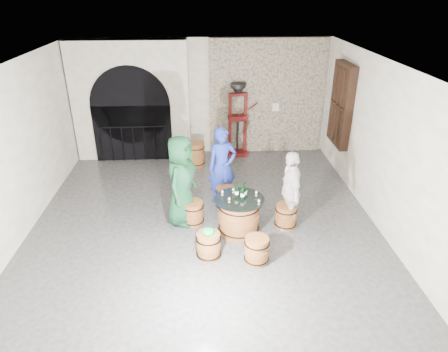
{
  "coord_description": "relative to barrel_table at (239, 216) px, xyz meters",
  "views": [
    {
      "loc": [
        0.02,
        -6.91,
        4.49
      ],
      "look_at": [
        0.4,
        0.14,
        1.05
      ],
      "focal_mm": 32.0,
      "sensor_mm": 36.0,
      "label": 1
    }
  ],
  "objects": [
    {
      "name": "ground",
      "position": [
        -0.67,
        0.26,
        -0.37
      ],
      "size": [
        8.0,
        8.0,
        0.0
      ],
      "primitive_type": "plane",
      "color": "#2C2C2E",
      "rests_on": "ground"
    },
    {
      "name": "wall_back",
      "position": [
        -0.67,
        4.26,
        1.23
      ],
      "size": [
        8.0,
        0.0,
        8.0
      ],
      "primitive_type": "plane",
      "rotation": [
        1.57,
        0.0,
        0.0
      ],
      "color": "silver",
      "rests_on": "ground"
    },
    {
      "name": "wall_front",
      "position": [
        -0.67,
        -3.74,
        1.23
      ],
      "size": [
        8.0,
        0.0,
        8.0
      ],
      "primitive_type": "plane",
      "rotation": [
        -1.57,
        0.0,
        0.0
      ],
      "color": "silver",
      "rests_on": "ground"
    },
    {
      "name": "wall_left",
      "position": [
        -4.17,
        0.26,
        1.23
      ],
      "size": [
        0.0,
        8.0,
        8.0
      ],
      "primitive_type": "plane",
      "rotation": [
        1.57,
        0.0,
        1.57
      ],
      "color": "silver",
      "rests_on": "ground"
    },
    {
      "name": "wall_right",
      "position": [
        2.83,
        0.26,
        1.23
      ],
      "size": [
        0.0,
        8.0,
        8.0
      ],
      "primitive_type": "plane",
      "rotation": [
        1.57,
        0.0,
        -1.57
      ],
      "color": "silver",
      "rests_on": "ground"
    },
    {
      "name": "ceiling",
      "position": [
        -0.67,
        0.26,
        2.83
      ],
      "size": [
        8.0,
        8.0,
        0.0
      ],
      "primitive_type": "plane",
      "rotation": [
        3.14,
        0.0,
        0.0
      ],
      "color": "beige",
      "rests_on": "wall_back"
    },
    {
      "name": "stone_facing_panel",
      "position": [
        1.13,
        4.2,
        1.23
      ],
      "size": [
        3.2,
        0.12,
        3.18
      ],
      "primitive_type": "cube",
      "color": "#9E937E",
      "rests_on": "ground"
    },
    {
      "name": "arched_opening",
      "position": [
        -2.57,
        4.0,
        1.21
      ],
      "size": [
        3.1,
        0.6,
        3.19
      ],
      "color": "silver",
      "rests_on": "ground"
    },
    {
      "name": "shuttered_window",
      "position": [
        2.71,
        2.66,
        1.43
      ],
      "size": [
        0.23,
        1.1,
        2.0
      ],
      "color": "black",
      "rests_on": "wall_right"
    },
    {
      "name": "barrel_table",
      "position": [
        0.0,
        0.0,
        0.0
      ],
      "size": [
        0.98,
        0.98,
        0.76
      ],
      "color": "brown",
      "rests_on": "ground"
    },
    {
      "name": "barrel_stool_left",
      "position": [
        -0.91,
        0.37,
        -0.13
      ],
      "size": [
        0.45,
        0.45,
        0.49
      ],
      "color": "brown",
      "rests_on": "ground"
    },
    {
      "name": "barrel_stool_far",
      "position": [
        -0.2,
        0.96,
        -0.13
      ],
      "size": [
        0.45,
        0.45,
        0.49
      ],
      "color": "brown",
      "rests_on": "ground"
    },
    {
      "name": "barrel_stool_right",
      "position": [
        0.97,
        0.15,
        -0.13
      ],
      "size": [
        0.45,
        0.45,
        0.49
      ],
      "color": "brown",
      "rests_on": "ground"
    },
    {
      "name": "barrel_stool_near_right",
      "position": [
        0.24,
        -0.95,
        -0.13
      ],
      "size": [
        0.45,
        0.45,
        0.49
      ],
      "color": "brown",
      "rests_on": "ground"
    },
    {
      "name": "barrel_stool_near_left",
      "position": [
        -0.61,
        -0.77,
        -0.13
      ],
      "size": [
        0.45,
        0.45,
        0.49
      ],
      "color": "brown",
      "rests_on": "ground"
    },
    {
      "name": "green_cap",
      "position": [
        -0.61,
        -0.77,
        0.17
      ],
      "size": [
        0.26,
        0.22,
        0.12
      ],
      "color": "#0C8837",
      "rests_on": "barrel_stool_near_left"
    },
    {
      "name": "person_green",
      "position": [
        -1.12,
        0.46,
        0.56
      ],
      "size": [
        0.87,
        1.06,
        1.88
      ],
      "primitive_type": "imported",
      "rotation": [
        0.0,
        0.0,
        1.23
      ],
      "color": "#103920",
      "rests_on": "ground"
    },
    {
      "name": "person_blue",
      "position": [
        -0.26,
        1.25,
        0.5
      ],
      "size": [
        0.72,
        0.57,
        1.75
      ],
      "primitive_type": "imported",
      "rotation": [
        0.0,
        0.0,
        0.25
      ],
      "color": "navy",
      "rests_on": "ground"
    },
    {
      "name": "person_white",
      "position": [
        1.01,
        0.15,
        0.45
      ],
      "size": [
        0.44,
        0.98,
        1.64
      ],
      "primitive_type": "imported",
      "rotation": [
        0.0,
        0.0,
        -1.53
      ],
      "color": "silver",
      "rests_on": "ground"
    },
    {
      "name": "wine_bottle_left",
      "position": [
        -0.04,
        0.07,
        0.51
      ],
      "size": [
        0.08,
        0.08,
        0.32
      ],
      "color": "black",
      "rests_on": "barrel_table"
    },
    {
      "name": "wine_bottle_center",
      "position": [
        0.06,
        -0.02,
        0.51
      ],
      "size": [
        0.08,
        0.08,
        0.32
      ],
      "color": "black",
      "rests_on": "barrel_table"
    },
    {
      "name": "wine_bottle_right",
      "position": [
        0.11,
        0.06,
        0.51
      ],
      "size": [
        0.08,
        0.08,
        0.32
      ],
      "color": "black",
      "rests_on": "barrel_table"
    },
    {
      "name": "tasting_glass_a",
      "position": [
        -0.2,
        -0.13,
        0.43
      ],
      "size": [
        0.05,
        0.05,
        0.1
      ],
      "primitive_type": null,
      "color": "#BE6024",
      "rests_on": "barrel_table"
    },
    {
      "name": "tasting_glass_b",
      "position": [
        0.34,
        0.1,
        0.43
      ],
      "size": [
        0.05,
        0.05,
        0.1
      ],
      "primitive_type": null,
      "color": "#BE6024",
      "rests_on": "barrel_table"
    },
    {
      "name": "tasting_glass_c",
      "position": [
        -0.09,
        0.25,
        0.43
      ],
      "size": [
        0.05,
        0.05,
        0.1
      ],
      "primitive_type": null,
      "color": "#BE6024",
      "rests_on": "barrel_table"
    },
    {
      "name": "tasting_glass_d",
      "position": [
        0.15,
        0.15,
        0.43
      ],
      "size": [
        0.05,
        0.05,
        0.1
      ],
      "primitive_type": null,
      "color": "#BE6024",
      "rests_on": "barrel_table"
    },
    {
      "name": "tasting_glass_e",
      "position": [
        0.35,
        -0.23,
        0.43
      ],
      "size": [
        0.05,
        0.05,
        0.1
      ],
      "primitive_type": null,
      "color": "#BE6024",
      "rests_on": "barrel_table"
    },
    {
      "name": "tasting_glass_f",
      "position": [
        -0.31,
        0.16,
        0.43
      ],
      "size": [
        0.05,
        0.05,
        0.1
      ],
      "primitive_type": null,
      "color": "#BE6024",
      "rests_on": "barrel_table"
    },
    {
      "name": "side_barrel",
      "position": [
        -0.88,
        3.24,
        -0.04
      ],
      "size": [
        0.5,
        0.5,
        0.67
      ],
      "rotation": [
        0.0,
        0.0,
        0.07
      ],
      "color": "brown",
      "rests_on": "ground"
    },
    {
      "name": "corking_press",
      "position": [
        0.31,
        3.96,
        0.82
      ],
      "size": [
        0.87,
        0.51,
        2.06
      ],
      "rotation": [
        0.0,
        0.0,
        0.11
      ],
      "color": "#54100E",
      "rests_on": "ground"
    },
    {
      "name": "control_box",
      "position": [
        1.38,
        4.12,
        0.98
      ],
      "size": [
        0.18,
        0.1,
        0.22
      ],
      "primitive_type": "cube",
      "color": "silver",
      "rests_on": "wall_back"
    }
  ]
}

